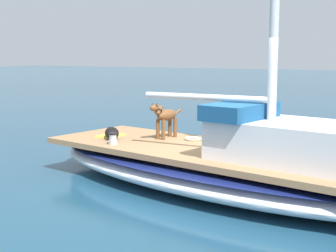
{
  "coord_description": "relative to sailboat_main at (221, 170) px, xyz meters",
  "views": [
    {
      "loc": [
        7.52,
        3.0,
        2.28
      ],
      "look_at": [
        0.0,
        -1.0,
        1.01
      ],
      "focal_mm": 52.84,
      "sensor_mm": 36.0,
      "label": 1
    }
  ],
  "objects": [
    {
      "name": "ground_plane",
      "position": [
        0.0,
        0.0,
        -0.34
      ],
      "size": [
        120.0,
        120.0,
        0.0
      ],
      "primitive_type": "plane",
      "color": "navy"
    },
    {
      "name": "sailboat_main",
      "position": [
        0.0,
        0.0,
        0.0
      ],
      "size": [
        3.88,
        7.59,
        0.66
      ],
      "color": "white",
      "rests_on": "ground"
    },
    {
      "name": "cabin_house",
      "position": [
        0.24,
        1.09,
        0.67
      ],
      "size": [
        1.8,
        2.46,
        0.84
      ],
      "color": "silver",
      "rests_on": "sailboat_main"
    },
    {
      "name": "dog_brown",
      "position": [
        -0.63,
        -1.4,
        0.75
      ],
      "size": [
        0.94,
        0.31,
        0.7
      ],
      "color": "brown",
      "rests_on": "sailboat_main"
    },
    {
      "name": "dog_black",
      "position": [
        -0.15,
        -2.29,
        0.43
      ],
      "size": [
        0.8,
        0.66,
        0.22
      ],
      "color": "black",
      "rests_on": "sailboat_main"
    },
    {
      "name": "deck_winch",
      "position": [
        0.35,
        -1.93,
        0.42
      ],
      "size": [
        0.16,
        0.16,
        0.21
      ],
      "color": "#B7B7BC",
      "rests_on": "sailboat_main"
    },
    {
      "name": "coiled_rope",
      "position": [
        -0.75,
        -0.86,
        0.35
      ],
      "size": [
        0.32,
        0.32,
        0.04
      ],
      "primitive_type": "torus",
      "color": "beige",
      "rests_on": "sailboat_main"
    },
    {
      "name": "deck_towel",
      "position": [
        -0.35,
        -2.46,
        0.34
      ],
      "size": [
        0.56,
        0.36,
        0.03
      ],
      "primitive_type": "cube",
      "rotation": [
        0.0,
        0.0,
        0.01
      ],
      "color": "#D8D14C",
      "rests_on": "sailboat_main"
    }
  ]
}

